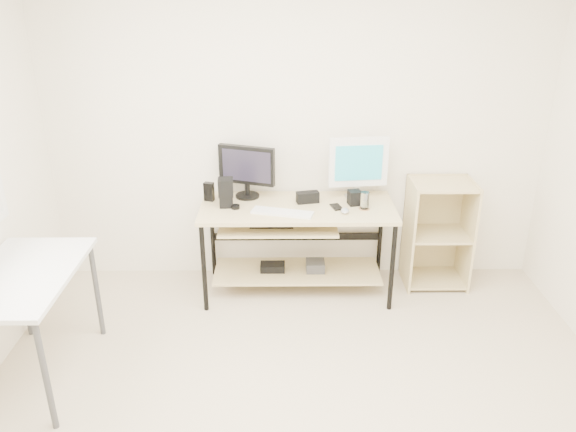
{
  "coord_description": "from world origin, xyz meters",
  "views": [
    {
      "loc": [
        -0.11,
        -2.36,
        2.38
      ],
      "look_at": [
        -0.08,
        1.3,
        0.82
      ],
      "focal_mm": 35.0,
      "sensor_mm": 36.0,
      "label": 1
    }
  ],
  "objects_px": {
    "side_table": "(23,285)",
    "white_imac": "(358,164)",
    "shelf_unit": "(437,232)",
    "desk": "(294,231)",
    "black_monitor": "(247,168)",
    "audio_controller": "(209,192)"
  },
  "relations": [
    {
      "from": "shelf_unit",
      "to": "black_monitor",
      "type": "xyz_separation_m",
      "value": [
        -1.55,
        0.03,
        0.54
      ]
    },
    {
      "from": "white_imac",
      "to": "audio_controller",
      "type": "relative_size",
      "value": 3.33
    },
    {
      "from": "desk",
      "to": "audio_controller",
      "type": "height_order",
      "value": "audio_controller"
    },
    {
      "from": "side_table",
      "to": "audio_controller",
      "type": "height_order",
      "value": "audio_controller"
    },
    {
      "from": "shelf_unit",
      "to": "black_monitor",
      "type": "height_order",
      "value": "black_monitor"
    },
    {
      "from": "shelf_unit",
      "to": "black_monitor",
      "type": "relative_size",
      "value": 2.0
    },
    {
      "from": "shelf_unit",
      "to": "audio_controller",
      "type": "xyz_separation_m",
      "value": [
        -1.85,
        -0.04,
        0.37
      ]
    },
    {
      "from": "white_imac",
      "to": "audio_controller",
      "type": "height_order",
      "value": "white_imac"
    },
    {
      "from": "desk",
      "to": "white_imac",
      "type": "xyz_separation_m",
      "value": [
        0.5,
        0.16,
        0.5
      ]
    },
    {
      "from": "black_monitor",
      "to": "audio_controller",
      "type": "relative_size",
      "value": 3.02
    },
    {
      "from": "black_monitor",
      "to": "white_imac",
      "type": "xyz_separation_m",
      "value": [
        0.87,
        -0.03,
        0.05
      ]
    },
    {
      "from": "black_monitor",
      "to": "shelf_unit",
      "type": "bearing_deg",
      "value": 17.76
    },
    {
      "from": "audio_controller",
      "to": "side_table",
      "type": "bearing_deg",
      "value": -112.11
    },
    {
      "from": "black_monitor",
      "to": "audio_controller",
      "type": "distance_m",
      "value": 0.35
    },
    {
      "from": "desk",
      "to": "black_monitor",
      "type": "bearing_deg",
      "value": 152.71
    },
    {
      "from": "shelf_unit",
      "to": "desk",
      "type": "bearing_deg",
      "value": -172.23
    },
    {
      "from": "desk",
      "to": "white_imac",
      "type": "distance_m",
      "value": 0.73
    },
    {
      "from": "desk",
      "to": "audio_controller",
      "type": "relative_size",
      "value": 10.04
    },
    {
      "from": "side_table",
      "to": "black_monitor",
      "type": "distance_m",
      "value": 1.82
    },
    {
      "from": "side_table",
      "to": "white_imac",
      "type": "relative_size",
      "value": 2.01
    },
    {
      "from": "shelf_unit",
      "to": "white_imac",
      "type": "height_order",
      "value": "white_imac"
    },
    {
      "from": "white_imac",
      "to": "audio_controller",
      "type": "bearing_deg",
      "value": 175.99
    }
  ]
}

